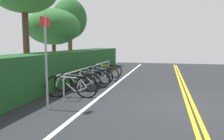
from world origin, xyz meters
TOP-DOWN VIEW (x-y plane):
  - ground_plane at (0.00, 0.00)m, footprint 28.75×10.33m
  - centre_line_yellow_inner at (0.00, -0.08)m, footprint 25.88×0.10m
  - centre_line_yellow_outer at (0.00, 0.08)m, footprint 25.88×0.10m
  - bike_lane_stripe_white at (0.00, 2.87)m, footprint 25.88×0.12m
  - bike_rack at (2.59, 3.78)m, footprint 5.66×0.05m
  - bicycle_0 at (0.31, 3.76)m, footprint 0.46×1.80m
  - bicycle_1 at (1.23, 3.92)m, footprint 0.60×1.71m
  - bicycle_2 at (2.17, 3.77)m, footprint 0.46×1.77m
  - bicycle_3 at (2.99, 3.82)m, footprint 0.46×1.71m
  - bicycle_4 at (3.91, 3.67)m, footprint 0.55×1.67m
  - bicycle_5 at (4.84, 3.83)m, footprint 0.46×1.78m
  - sign_post_near at (-1.15, 3.81)m, footprint 0.36×0.08m
  - hedge_backdrop at (4.09, 5.44)m, footprint 14.61×1.39m
  - tree_far_right at (5.34, 7.03)m, footprint 3.07×3.07m
  - tree_extra at (8.69, 7.53)m, footprint 2.46×2.46m

SIDE VIEW (x-z plane):
  - ground_plane at x=0.00m, z-range -0.05..0.00m
  - centre_line_yellow_inner at x=0.00m, z-range 0.00..0.00m
  - centre_line_yellow_outer at x=0.00m, z-range 0.00..0.00m
  - bike_lane_stripe_white at x=0.00m, z-range 0.00..0.00m
  - bicycle_4 at x=3.91m, z-range -0.02..0.66m
  - bicycle_3 at x=2.99m, z-range -0.02..0.67m
  - bicycle_1 at x=1.23m, z-range -0.02..0.70m
  - bicycle_2 at x=2.17m, z-range -0.02..0.70m
  - bicycle_5 at x=4.84m, z-range -0.02..0.73m
  - bicycle_0 at x=0.31m, z-range -0.02..0.76m
  - bike_rack at x=2.59m, z-range 0.20..1.05m
  - hedge_backdrop at x=4.09m, z-range 0.00..1.41m
  - sign_post_near at x=-1.15m, z-range 0.24..2.77m
  - tree_far_right at x=5.34m, z-range 0.85..4.59m
  - tree_extra at x=8.69m, z-range 1.03..5.98m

